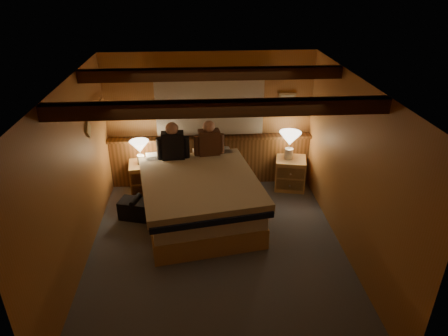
{
  "coord_description": "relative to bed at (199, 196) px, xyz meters",
  "views": [
    {
      "loc": [
        -0.23,
        -4.55,
        3.61
      ],
      "look_at": [
        0.13,
        0.4,
        1.11
      ],
      "focal_mm": 32.0,
      "sensor_mm": 36.0,
      "label": 1
    }
  ],
  "objects": [
    {
      "name": "floor",
      "position": [
        0.24,
        -0.88,
        -0.39
      ],
      "size": [
        4.2,
        4.2,
        0.0
      ],
      "primitive_type": "plane",
      "color": "#4C525B",
      "rests_on": "ground"
    },
    {
      "name": "ceiling",
      "position": [
        0.24,
        -0.88,
        2.01
      ],
      "size": [
        4.2,
        4.2,
        0.0
      ],
      "primitive_type": "plane",
      "rotation": [
        3.14,
        0.0,
        0.0
      ],
      "color": "#B89145",
      "rests_on": "wall_back"
    },
    {
      "name": "wall_back",
      "position": [
        0.24,
        1.22,
        0.81
      ],
      "size": [
        3.6,
        0.0,
        3.6
      ],
      "primitive_type": "plane",
      "rotation": [
        1.57,
        0.0,
        0.0
      ],
      "color": "#B0753F",
      "rests_on": "floor"
    },
    {
      "name": "wall_left",
      "position": [
        -1.56,
        -0.88,
        0.81
      ],
      "size": [
        0.0,
        4.2,
        4.2
      ],
      "primitive_type": "plane",
      "rotation": [
        1.57,
        0.0,
        1.57
      ],
      "color": "#B0753F",
      "rests_on": "floor"
    },
    {
      "name": "wall_right",
      "position": [
        2.04,
        -0.88,
        0.81
      ],
      "size": [
        0.0,
        4.2,
        4.2
      ],
      "primitive_type": "plane",
      "rotation": [
        1.57,
        0.0,
        -1.57
      ],
      "color": "#B0753F",
      "rests_on": "floor"
    },
    {
      "name": "wall_front",
      "position": [
        0.24,
        -2.98,
        0.81
      ],
      "size": [
        3.6,
        0.0,
        3.6
      ],
      "primitive_type": "plane",
      "rotation": [
        -1.57,
        0.0,
        0.0
      ],
      "color": "#B0753F",
      "rests_on": "floor"
    },
    {
      "name": "wainscot",
      "position": [
        0.24,
        1.15,
        0.09
      ],
      "size": [
        3.6,
        0.23,
        0.94
      ],
      "color": "brown",
      "rests_on": "wall_back"
    },
    {
      "name": "curtain_window",
      "position": [
        0.24,
        1.15,
        1.13
      ],
      "size": [
        2.18,
        0.09,
        1.11
      ],
      "color": "#411F10",
      "rests_on": "wall_back"
    },
    {
      "name": "ceiling_beams",
      "position": [
        0.24,
        -0.73,
        1.92
      ],
      "size": [
        3.6,
        1.65,
        0.16
      ],
      "color": "#411F10",
      "rests_on": "ceiling"
    },
    {
      "name": "coat_rail",
      "position": [
        -1.48,
        0.69,
        1.28
      ],
      "size": [
        0.05,
        0.55,
        0.24
      ],
      "color": "white",
      "rests_on": "wall_left"
    },
    {
      "name": "framed_print",
      "position": [
        1.59,
        1.19,
        1.16
      ],
      "size": [
        0.3,
        0.04,
        0.25
      ],
      "color": "tan",
      "rests_on": "wall_back"
    },
    {
      "name": "bed",
      "position": [
        0.0,
        0.0,
        0.0
      ],
      "size": [
        2.02,
        2.45,
        0.75
      ],
      "rotation": [
        0.0,
        0.0,
        0.17
      ],
      "color": "tan",
      "rests_on": "floor"
    },
    {
      "name": "nightstand_left",
      "position": [
        -0.93,
        0.85,
        -0.1
      ],
      "size": [
        0.58,
        0.53,
        0.58
      ],
      "rotation": [
        0.0,
        0.0,
        0.11
      ],
      "color": "tan",
      "rests_on": "floor"
    },
    {
      "name": "nightstand_right",
      "position": [
        1.66,
        0.86,
        -0.1
      ],
      "size": [
        0.61,
        0.57,
        0.58
      ],
      "rotation": [
        0.0,
        0.0,
        -0.21
      ],
      "color": "tan",
      "rests_on": "floor"
    },
    {
      "name": "lamp_left",
      "position": [
        -0.98,
        0.84,
        0.49
      ],
      "size": [
        0.33,
        0.33,
        0.42
      ],
      "color": "white",
      "rests_on": "nightstand_left"
    },
    {
      "name": "lamp_right",
      "position": [
        1.61,
        0.88,
        0.54
      ],
      "size": [
        0.38,
        0.38,
        0.5
      ],
      "color": "white",
      "rests_on": "nightstand_right"
    },
    {
      "name": "person_left",
      "position": [
        -0.4,
        0.67,
        0.62
      ],
      "size": [
        0.54,
        0.23,
        0.66
      ],
      "rotation": [
        0.0,
        0.0,
        0.05
      ],
      "color": "black",
      "rests_on": "bed"
    },
    {
      "name": "person_right",
      "position": [
        0.2,
        0.78,
        0.61
      ],
      "size": [
        0.52,
        0.25,
        0.63
      ],
      "rotation": [
        0.0,
        0.0,
        0.12
      ],
      "color": "#4D2D1E",
      "rests_on": "bed"
    },
    {
      "name": "duffel_bag",
      "position": [
        -1.0,
        0.06,
        -0.23
      ],
      "size": [
        0.58,
        0.44,
        0.37
      ],
      "rotation": [
        0.0,
        0.0,
        -0.28
      ],
      "color": "black",
      "rests_on": "floor"
    }
  ]
}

